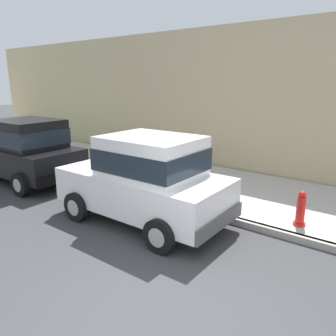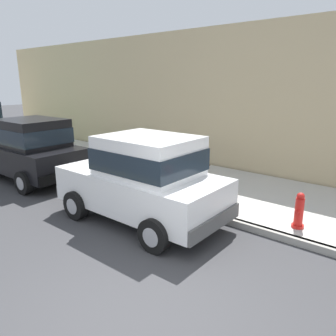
% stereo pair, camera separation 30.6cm
% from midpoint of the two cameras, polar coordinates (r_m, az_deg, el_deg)
% --- Properties ---
extents(ground_plane, '(80.00, 80.00, 0.00)m').
position_cam_midpoint_polar(ground_plane, '(4.63, -2.05, -24.53)').
color(ground_plane, '#38383A').
extents(curb, '(0.16, 64.00, 0.14)m').
position_cam_midpoint_polar(curb, '(6.95, 16.02, -10.10)').
color(curb, gray).
rests_on(curb, ground).
extents(sidewalk, '(3.60, 64.00, 0.14)m').
position_cam_midpoint_polar(sidewalk, '(8.52, 20.98, -5.79)').
color(sidewalk, '#B7B5AD').
rests_on(sidewalk, ground).
extents(car_white_hatchback, '(1.98, 3.82, 1.88)m').
position_cam_midpoint_polar(car_white_hatchback, '(6.85, -2.99, -1.77)').
color(car_white_hatchback, white).
rests_on(car_white_hatchback, ground).
extents(car_black_hatchback, '(2.02, 3.84, 1.88)m').
position_cam_midpoint_polar(car_black_hatchback, '(10.59, -22.17, 3.14)').
color(car_black_hatchback, black).
rests_on(car_black_hatchback, ground).
extents(dog_brown, '(0.34, 0.73, 0.49)m').
position_cam_midpoint_polar(dog_brown, '(10.03, 6.26, 0.35)').
color(dog_brown, brown).
rests_on(dog_brown, sidewalk).
extents(fire_hydrant, '(0.34, 0.24, 0.72)m').
position_cam_midpoint_polar(fire_hydrant, '(6.98, 23.17, -7.03)').
color(fire_hydrant, red).
rests_on(fire_hydrant, sidewalk).
extents(building_facade, '(0.50, 20.00, 4.64)m').
position_cam_midpoint_polar(building_facade, '(13.09, -2.16, 12.22)').
color(building_facade, tan).
rests_on(building_facade, ground).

